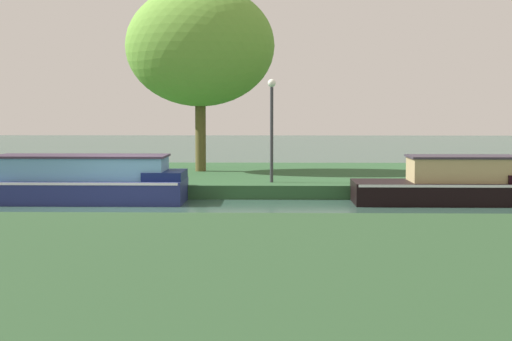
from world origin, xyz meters
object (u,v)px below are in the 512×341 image
Objects in this scene: lamp_post at (272,118)px; navy_barge at (76,182)px; black_narrowboat at (454,184)px; willow_tree_left at (200,46)px.

navy_barge is at bearing -160.69° from lamp_post.
black_narrowboat is 1.64× the size of lamp_post.
lamp_post is (5.44, 1.91, 1.76)m from navy_barge.
black_narrowboat is (10.47, -0.00, -0.04)m from navy_barge.
willow_tree_left is at bearing 120.99° from lamp_post.
navy_barge is 0.99× the size of willow_tree_left.
black_narrowboat is 0.77× the size of willow_tree_left.
lamp_post is at bearing 159.22° from black_narrowboat.
black_narrowboat is at bearing -39.10° from willow_tree_left.
lamp_post is at bearing 19.31° from navy_barge.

